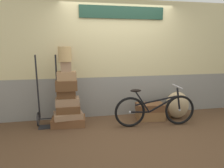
# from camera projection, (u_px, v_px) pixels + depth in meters

# --- Properties ---
(ground) EXTENTS (9.63, 5.20, 0.06)m
(ground) POSITION_uv_depth(u_px,v_px,m) (127.00, 128.00, 4.28)
(ground) COLOR #513823
(station_building) EXTENTS (7.63, 0.74, 2.60)m
(station_building) POSITION_uv_depth(u_px,v_px,m) (118.00, 59.00, 4.86)
(station_building) COLOR gray
(station_building) RESTS_ON ground
(suitcase_0) EXTENTS (0.70, 0.47, 0.17)m
(suitcase_0) POSITION_uv_depth(u_px,v_px,m) (69.00, 121.00, 4.34)
(suitcase_0) COLOR brown
(suitcase_0) RESTS_ON ground
(suitcase_1) EXTENTS (0.60, 0.45, 0.12)m
(suitcase_1) POSITION_uv_depth(u_px,v_px,m) (68.00, 115.00, 4.28)
(suitcase_1) COLOR #937051
(suitcase_1) RESTS_ON suitcase_0
(suitcase_2) EXTENTS (0.48, 0.33, 0.14)m
(suitcase_2) POSITION_uv_depth(u_px,v_px,m) (69.00, 109.00, 4.26)
(suitcase_2) COLOR brown
(suitcase_2) RESTS_ON suitcase_1
(suitcase_3) EXTENTS (0.47, 0.33, 0.15)m
(suitcase_3) POSITION_uv_depth(u_px,v_px,m) (67.00, 101.00, 4.27)
(suitcase_3) COLOR #937051
(suitcase_3) RESTS_ON suitcase_2
(suitcase_4) EXTENTS (0.38, 0.24, 0.17)m
(suitcase_4) POSITION_uv_depth(u_px,v_px,m) (66.00, 94.00, 4.24)
(suitcase_4) COLOR brown
(suitcase_4) RESTS_ON suitcase_3
(suitcase_5) EXTENTS (0.42, 0.28, 0.20)m
(suitcase_5) POSITION_uv_depth(u_px,v_px,m) (66.00, 85.00, 4.17)
(suitcase_5) COLOR brown
(suitcase_5) RESTS_ON suitcase_4
(suitcase_6) EXTENTS (0.37, 0.24, 0.17)m
(suitcase_6) POSITION_uv_depth(u_px,v_px,m) (67.00, 76.00, 4.16)
(suitcase_6) COLOR #9E754C
(suitcase_6) RESTS_ON suitcase_5
(suitcase_7) EXTENTS (0.20, 0.14, 0.20)m
(suitcase_7) POSITION_uv_depth(u_px,v_px,m) (66.00, 67.00, 4.11)
(suitcase_7) COLOR #937051
(suitcase_7) RESTS_ON suitcase_6
(suitcase_8) EXTENTS (0.62, 0.47, 0.20)m
(suitcase_8) POSITION_uv_depth(u_px,v_px,m) (150.00, 115.00, 4.71)
(suitcase_8) COLOR olive
(suitcase_8) RESTS_ON ground
(suitcase_9) EXTENTS (0.64, 0.42, 0.16)m
(suitcase_9) POSITION_uv_depth(u_px,v_px,m) (150.00, 107.00, 4.65)
(suitcase_9) COLOR brown
(suitcase_9) RESTS_ON suitcase_8
(wicker_basket) EXTENTS (0.26, 0.26, 0.29)m
(wicker_basket) POSITION_uv_depth(u_px,v_px,m) (65.00, 54.00, 4.07)
(wicker_basket) COLOR tan
(wicker_basket) RESTS_ON suitcase_7
(luggage_trolley) EXTENTS (0.46, 0.36, 1.44)m
(luggage_trolley) POSITION_uv_depth(u_px,v_px,m) (49.00, 110.00, 4.28)
(luggage_trolley) COLOR black
(luggage_trolley) RESTS_ON ground
(burlap_sack) EXTENTS (0.52, 0.44, 0.60)m
(burlap_sack) POSITION_uv_depth(u_px,v_px,m) (177.00, 105.00, 4.76)
(burlap_sack) COLOR tan
(burlap_sack) RESTS_ON ground
(bicycle) EXTENTS (1.66, 0.46, 0.82)m
(bicycle) POSITION_uv_depth(u_px,v_px,m) (155.00, 110.00, 4.27)
(bicycle) COLOR black
(bicycle) RESTS_ON ground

